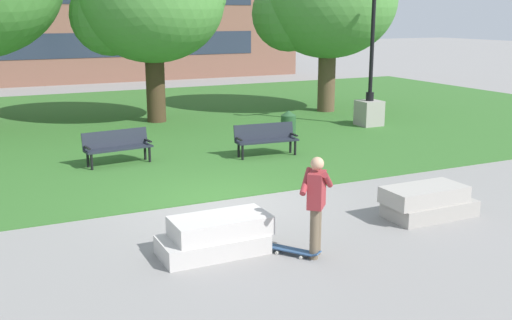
# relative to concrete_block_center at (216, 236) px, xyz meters

# --- Properties ---
(ground_plane) EXTENTS (140.00, 140.00, 0.00)m
(ground_plane) POSITION_rel_concrete_block_center_xyz_m (1.15, 2.68, -0.31)
(ground_plane) COLOR gray
(grass_lawn) EXTENTS (40.00, 20.00, 0.02)m
(grass_lawn) POSITION_rel_concrete_block_center_xyz_m (1.15, 12.68, -0.30)
(grass_lawn) COLOR #336628
(grass_lawn) RESTS_ON ground
(concrete_block_center) EXTENTS (1.87, 0.90, 0.64)m
(concrete_block_center) POSITION_rel_concrete_block_center_xyz_m (0.00, 0.00, 0.00)
(concrete_block_center) COLOR #BCB7B2
(concrete_block_center) RESTS_ON ground
(concrete_block_left) EXTENTS (1.90, 0.90, 0.64)m
(concrete_block_left) POSITION_rel_concrete_block_center_xyz_m (4.49, -0.08, 0.00)
(concrete_block_left) COLOR #9E9991
(concrete_block_left) RESTS_ON ground
(person_skateboarder) EXTENTS (0.78, 0.54, 1.71)m
(person_skateboarder) POSITION_rel_concrete_block_center_xyz_m (1.44, -0.85, 0.67)
(person_skateboarder) COLOR brown
(person_skateboarder) RESTS_ON ground
(skateboard) EXTENTS (0.77, 0.94, 0.14)m
(skateboard) POSITION_rel_concrete_block_center_xyz_m (1.11, -0.62, -0.22)
(skateboard) COLOR #2D4C75
(skateboard) RESTS_ON ground
(park_bench_near_left) EXTENTS (1.83, 0.66, 0.90)m
(park_bench_near_left) POSITION_rel_concrete_block_center_xyz_m (3.93, 6.03, 0.23)
(park_bench_near_left) COLOR #1E232D
(park_bench_near_left) RESTS_ON grass_lawn
(park_bench_near_right) EXTENTS (1.85, 0.74, 0.90)m
(park_bench_near_right) POSITION_rel_concrete_block_center_xyz_m (-0.10, 6.86, 0.23)
(park_bench_near_right) COLOR #1E232D
(park_bench_near_right) RESTS_ON grass_lawn
(lamp_post_right) EXTENTS (1.32, 0.80, 4.96)m
(lamp_post_right) POSITION_rel_concrete_block_center_xyz_m (9.42, 8.67, 0.72)
(lamp_post_right) COLOR gray
(lamp_post_right) RESTS_ON grass_lawn
(tree_far_right) EXTENTS (5.45, 5.19, 6.59)m
(tree_far_right) POSITION_rel_concrete_block_center_xyz_m (2.64, 12.78, 4.03)
(tree_far_right) COLOR #42301E
(tree_far_right) RESTS_ON grass_lawn
(tree_near_left) EXTENTS (5.72, 5.45, 6.80)m
(tree_near_left) POSITION_rel_concrete_block_center_xyz_m (9.71, 12.19, 4.12)
(tree_near_left) COLOR brown
(tree_near_left) RESTS_ON grass_lawn
(trash_bin) EXTENTS (0.49, 0.49, 0.96)m
(trash_bin) POSITION_rel_concrete_block_center_xyz_m (5.52, 7.61, 0.20)
(trash_bin) COLOR #234C28
(trash_bin) RESTS_ON grass_lawn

